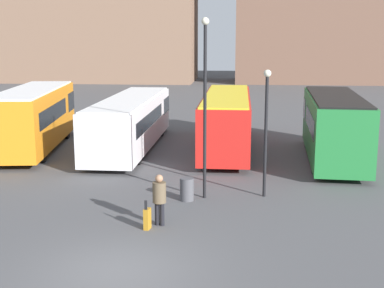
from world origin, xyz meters
The scene contains 10 objects.
ground_plane centered at (0.00, 0.00, 0.00)m, with size 160.00×160.00×0.00m, color #4C4C4F.
bus_0 centered at (-7.77, 14.62, 1.76)m, with size 3.82×10.12×3.25m.
bus_1 centered at (-2.64, 15.34, 1.51)m, with size 2.65×11.77×2.76m.
bus_2 centered at (2.51, 15.58, 1.61)m, with size 2.51×11.12×2.96m.
bus_3 centered at (7.76, 13.38, 1.73)m, with size 3.05×9.41×3.20m.
traveler centered at (0.62, 3.51, 1.00)m, with size 0.51×0.51×1.69m.
suitcase centered at (0.29, 3.12, 0.35)m, with size 0.22×0.33×0.98m.
lamp_post_0 centered at (1.88, 6.61, 3.85)m, with size 0.28×0.28×6.65m.
lamp_post_1 centered at (4.13, 6.98, 2.88)m, with size 0.28×0.28×4.80m.
trash_bin centered at (1.25, 6.23, 0.42)m, with size 0.52×0.52×0.85m.
Camera 1 is at (3.06, -12.73, 6.03)m, focal length 50.00 mm.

